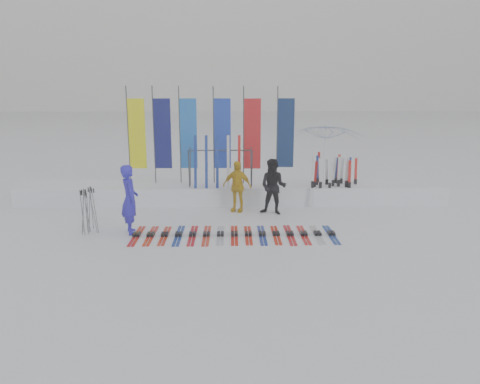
{
  "coord_description": "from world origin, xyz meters",
  "views": [
    {
      "loc": [
        -0.05,
        -10.72,
        3.82
      ],
      "look_at": [
        0.2,
        1.6,
        1.0
      ],
      "focal_mm": 35.0,
      "sensor_mm": 36.0,
      "label": 1
    }
  ],
  "objects_px": {
    "person_yellow": "(237,186)",
    "ski_rack": "(221,163)",
    "tent_canopy": "(325,157)",
    "ski_row": "(234,234)",
    "person_blue": "(130,199)",
    "person_black": "(273,187)"
  },
  "relations": [
    {
      "from": "person_blue",
      "to": "tent_canopy",
      "type": "bearing_deg",
      "value": -70.97
    },
    {
      "from": "tent_canopy",
      "to": "ski_row",
      "type": "relative_size",
      "value": 0.53
    },
    {
      "from": "person_blue",
      "to": "ski_row",
      "type": "height_order",
      "value": "person_blue"
    },
    {
      "from": "person_blue",
      "to": "ski_row",
      "type": "distance_m",
      "value": 2.87
    },
    {
      "from": "person_yellow",
      "to": "ski_row",
      "type": "xyz_separation_m",
      "value": [
        -0.11,
        -2.42,
        -0.75
      ]
    },
    {
      "from": "person_blue",
      "to": "person_black",
      "type": "xyz_separation_m",
      "value": [
        3.92,
        1.8,
        -0.07
      ]
    },
    {
      "from": "person_black",
      "to": "tent_canopy",
      "type": "bearing_deg",
      "value": 76.93
    },
    {
      "from": "person_yellow",
      "to": "ski_rack",
      "type": "distance_m",
      "value": 1.19
    },
    {
      "from": "person_blue",
      "to": "person_black",
      "type": "relative_size",
      "value": 1.09
    },
    {
      "from": "person_black",
      "to": "tent_canopy",
      "type": "distance_m",
      "value": 4.04
    },
    {
      "from": "tent_canopy",
      "to": "ski_row",
      "type": "height_order",
      "value": "tent_canopy"
    },
    {
      "from": "person_blue",
      "to": "tent_canopy",
      "type": "height_order",
      "value": "tent_canopy"
    },
    {
      "from": "person_blue",
      "to": "person_yellow",
      "type": "bearing_deg",
      "value": -73.87
    },
    {
      "from": "ski_row",
      "to": "ski_rack",
      "type": "distance_m",
      "value": 3.6
    },
    {
      "from": "person_blue",
      "to": "tent_canopy",
      "type": "distance_m",
      "value": 8.02
    },
    {
      "from": "person_black",
      "to": "person_yellow",
      "type": "xyz_separation_m",
      "value": [
        -1.09,
        0.34,
        -0.05
      ]
    },
    {
      "from": "tent_canopy",
      "to": "ski_rack",
      "type": "xyz_separation_m",
      "value": [
        -3.83,
        -2.12,
        0.14
      ]
    },
    {
      "from": "person_black",
      "to": "ski_rack",
      "type": "xyz_separation_m",
      "value": [
        -1.61,
        1.23,
        0.54
      ]
    },
    {
      "from": "person_yellow",
      "to": "ski_row",
      "type": "relative_size",
      "value": 0.3
    },
    {
      "from": "person_yellow",
      "to": "ski_rack",
      "type": "bearing_deg",
      "value": 141.25
    },
    {
      "from": "person_blue",
      "to": "ski_row",
      "type": "xyz_separation_m",
      "value": [
        2.72,
        -0.28,
        -0.88
      ]
    },
    {
      "from": "person_yellow",
      "to": "ski_row",
      "type": "height_order",
      "value": "person_yellow"
    }
  ]
}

